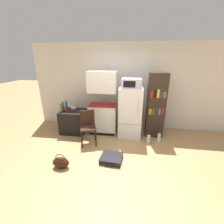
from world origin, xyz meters
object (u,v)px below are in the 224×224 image
Objects in this scene: suitcase_large_flat at (111,158)px; water_bottle_middle at (159,138)px; bottle_olive_oil at (61,109)px; bottle_blue_soda at (66,105)px; bowl at (73,108)px; refrigerator at (130,113)px; kitchen_hutch at (103,106)px; bottle_green_tall at (63,107)px; chair at (88,124)px; side_table at (74,121)px; bookshelf at (156,106)px; water_bottle_front at (149,139)px; handbag at (61,162)px; microwave at (131,83)px; bottle_ketchup_red at (66,109)px.

water_bottle_middle reaches higher than suitcase_large_flat.
bottle_blue_soda is at bearing 86.41° from bottle_olive_oil.
bowl is at bearing 12.34° from bottle_blue_soda.
refrigerator is at bearing 161.32° from water_bottle_middle.
kitchen_hutch is 1.23m from bottle_olive_oil.
bottle_green_tall reaches higher than bowl.
suitcase_large_flat is (0.75, -0.73, -0.48)m from chair.
side_table is at bearing 173.90° from water_bottle_middle.
bookshelf reaches higher than water_bottle_middle.
water_bottle_front reaches higher than suitcase_large_flat.
bottle_blue_soda and bottle_green_tall have the same top height.
side_table is 4.25× the size of bowl.
side_table is at bearing 102.05° from handbag.
bowl is (-0.97, 0.11, -0.13)m from kitchen_hutch.
water_bottle_front is (1.37, -0.46, -0.74)m from kitchen_hutch.
refrigerator is 0.76m from bookshelf.
bowl is 2.49m from water_bottle_front.
microwave reaches higher than water_bottle_middle.
bottle_olive_oil is at bearing 175.31° from water_bottle_front.
bottle_olive_oil reaches higher than water_bottle_front.
side_table is 2.61× the size of bottle_blue_soda.
side_table is 4.36× the size of bottle_ketchup_red.
handbag is at bearing -68.69° from bottle_green_tall.
bowl reaches higher than handbag.
bottle_green_tall is at bearing 111.31° from handbag.
refrigerator is at bearing 79.68° from suitcase_large_flat.
kitchen_hutch is 0.84m from refrigerator.
bottle_ketchup_red is (-0.15, -0.11, 0.42)m from side_table.
bottle_ketchup_red is 0.47× the size of handbag.
bottle_olive_oil reaches higher than suitcase_large_flat.
handbag reaches higher than water_bottle_middle.
water_bottle_middle is at bearing -6.10° from side_table.
bottle_green_tall is 2.23m from suitcase_large_flat.
suitcase_large_flat is at bearing -42.62° from side_table.
bookshelf is at bearing 57.87° from suitcase_large_flat.
refrigerator is at bearing 0.70° from bottle_green_tall.
bottle_blue_soda is 1.18m from chair.
bowl reaches higher than water_bottle_front.
bookshelf reaches higher than bowl.
bottle_green_tall is 0.78× the size of handbag.
bottle_ketchup_red is 0.19× the size of chair.
bottle_ketchup_red is (-1.90, -0.12, -0.81)m from microwave.
refrigerator reaches higher than side_table.
bottle_ketchup_red is 0.68× the size of bottle_olive_oil.
chair is at bearing 75.59° from handbag.
bottle_olive_oil is (-0.02, -0.32, -0.01)m from bottle_blue_soda.
water_bottle_front is (2.29, -0.37, -0.23)m from side_table.
handbag is (-2.12, -1.79, -0.81)m from bookshelf.
bookshelf reaches higher than suitcase_large_flat.
side_table reaches higher than water_bottle_middle.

